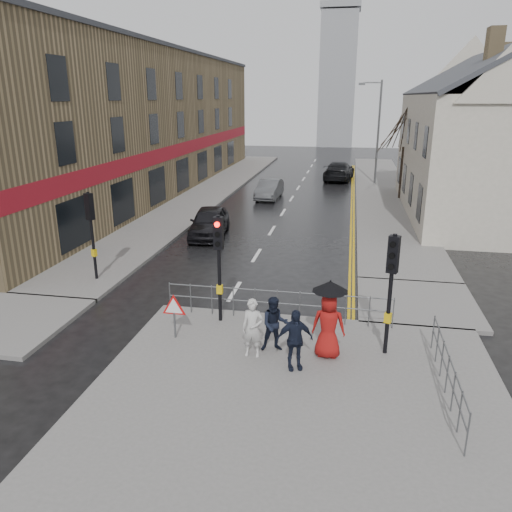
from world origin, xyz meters
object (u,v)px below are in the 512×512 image
at_px(pedestrian_b, 275,324).
at_px(pedestrian_d, 295,340).
at_px(pedestrian_with_umbrella, 329,317).
at_px(car_parked, 209,222).
at_px(pedestrian_a, 253,328).
at_px(car_mid, 269,189).

distance_m(pedestrian_b, pedestrian_d, 1.09).
bearing_deg(pedestrian_d, pedestrian_with_umbrella, 23.54).
height_order(pedestrian_d, car_parked, pedestrian_d).
xyz_separation_m(pedestrian_a, pedestrian_b, (0.54, 0.42, -0.04)).
xyz_separation_m(pedestrian_with_umbrella, car_mid, (-5.20, 22.21, -0.63)).
bearing_deg(car_parked, pedestrian_a, -76.43).
relative_size(pedestrian_d, car_parked, 0.37).
height_order(pedestrian_a, pedestrian_d, pedestrian_d).
xyz_separation_m(pedestrian_b, car_parked, (-5.16, 11.68, -0.17)).
relative_size(pedestrian_with_umbrella, car_parked, 0.49).
bearing_deg(car_mid, pedestrian_with_umbrella, -74.23).
bearing_deg(car_mid, pedestrian_b, -77.82).
distance_m(pedestrian_with_umbrella, car_parked, 13.50).
height_order(pedestrian_b, car_parked, pedestrian_b).
distance_m(pedestrian_with_umbrella, car_mid, 22.82).
bearing_deg(pedestrian_with_umbrella, pedestrian_b, 176.91).
relative_size(pedestrian_a, pedestrian_with_umbrella, 0.75).
bearing_deg(car_mid, pedestrian_d, -76.62).
bearing_deg(pedestrian_d, car_parked, 94.29).
bearing_deg(car_parked, pedestrian_d, -72.52).
bearing_deg(car_mid, pedestrian_a, -79.33).
xyz_separation_m(pedestrian_a, pedestrian_with_umbrella, (2.00, 0.34, 0.34)).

